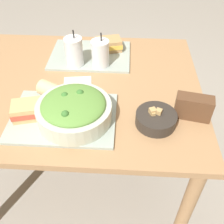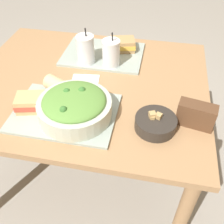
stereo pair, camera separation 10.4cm
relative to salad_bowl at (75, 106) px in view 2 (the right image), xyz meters
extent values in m
plane|color=gray|center=(-0.02, 0.25, -0.77)|extent=(12.00, 12.00, 0.00)
cube|color=#A37A51|center=(-0.02, 0.25, -0.08)|extent=(1.15, 0.96, 0.03)
cylinder|color=#A37A51|center=(0.49, -0.17, -0.43)|extent=(0.06, 0.06, 0.68)
cylinder|color=#A37A51|center=(-0.54, 0.67, -0.43)|extent=(0.06, 0.06, 0.68)
cylinder|color=#A37A51|center=(0.49, 0.67, -0.43)|extent=(0.06, 0.06, 0.68)
cube|color=#99A89E|center=(-0.05, 0.01, -0.06)|extent=(0.43, 0.31, 0.01)
cube|color=#99A89E|center=(0.00, 0.50, -0.06)|extent=(0.43, 0.31, 0.01)
cylinder|color=beige|center=(0.00, 0.00, -0.01)|extent=(0.30, 0.30, 0.07)
ellipsoid|color=#5B8E3D|center=(0.00, 0.00, 0.03)|extent=(0.25, 0.25, 0.05)
sphere|color=#38702D|center=(-0.04, 0.03, 0.04)|extent=(0.03, 0.03, 0.03)
sphere|color=#38702D|center=(-0.01, -0.08, 0.04)|extent=(0.03, 0.03, 0.03)
sphere|color=#38702D|center=(0.02, 0.05, 0.05)|extent=(0.03, 0.03, 0.03)
cube|color=beige|center=(0.01, 0.04, 0.04)|extent=(0.05, 0.05, 0.01)
cube|color=beige|center=(-0.06, -0.05, 0.04)|extent=(0.05, 0.05, 0.01)
cylinder|color=#2D2823|center=(0.32, 0.00, -0.04)|extent=(0.16, 0.16, 0.05)
cylinder|color=#5B2D19|center=(0.32, 0.00, -0.02)|extent=(0.15, 0.15, 0.01)
cube|color=tan|center=(0.31, 0.00, -0.01)|extent=(0.02, 0.02, 0.02)
cube|color=tan|center=(0.31, 0.01, 0.00)|extent=(0.03, 0.03, 0.02)
cube|color=tan|center=(0.33, 0.01, 0.00)|extent=(0.03, 0.03, 0.02)
cube|color=tan|center=(-0.18, 0.01, -0.04)|extent=(0.16, 0.12, 0.02)
cube|color=#C64C38|center=(-0.18, 0.01, -0.02)|extent=(0.16, 0.12, 0.02)
cube|color=tan|center=(-0.18, 0.01, 0.00)|extent=(0.16, 0.12, 0.02)
cylinder|color=#DBBC84|center=(-0.12, 0.13, -0.02)|extent=(0.15, 0.12, 0.07)
cylinder|color=beige|center=(-0.06, 0.10, -0.02)|extent=(0.04, 0.06, 0.07)
cube|color=tan|center=(0.10, 0.56, -0.04)|extent=(0.15, 0.13, 0.02)
cube|color=#EFB742|center=(0.10, 0.56, -0.02)|extent=(0.16, 0.13, 0.02)
cube|color=tan|center=(0.10, 0.56, 0.00)|extent=(0.15, 0.13, 0.02)
cylinder|color=silver|center=(-0.06, 0.40, 0.02)|extent=(0.09, 0.09, 0.14)
cylinder|color=black|center=(-0.06, 0.40, 0.01)|extent=(0.08, 0.08, 0.11)
cylinder|color=white|center=(-0.06, 0.40, 0.09)|extent=(0.09, 0.09, 0.01)
cylinder|color=black|center=(-0.06, 0.40, 0.11)|extent=(0.01, 0.01, 0.05)
cylinder|color=silver|center=(0.07, 0.40, 0.01)|extent=(0.09, 0.09, 0.13)
cylinder|color=maroon|center=(0.07, 0.40, 0.00)|extent=(0.08, 0.08, 0.10)
cylinder|color=white|center=(0.07, 0.40, 0.08)|extent=(0.09, 0.09, 0.01)
cylinder|color=black|center=(0.07, 0.40, 0.10)|extent=(0.01, 0.01, 0.05)
cube|color=brown|center=(0.48, 0.06, -0.01)|extent=(0.15, 0.09, 0.10)
cube|color=white|center=(-0.03, 0.26, -0.06)|extent=(0.14, 0.11, 0.00)
camera|label=1|loc=(0.19, -0.75, 0.69)|focal=42.00mm
camera|label=2|loc=(0.30, -0.73, 0.69)|focal=42.00mm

